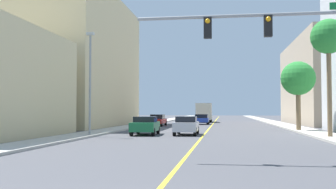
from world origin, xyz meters
name	(u,v)px	position (x,y,z in m)	size (l,w,h in m)	color
ground	(211,126)	(0.00, 42.00, 0.00)	(192.00, 192.00, 0.00)	#47474C
sidewalk_left	(140,125)	(-9.06, 42.00, 0.07)	(2.51, 168.00, 0.15)	#B2ADA3
sidewalk_right	(287,126)	(9.06, 42.00, 0.07)	(2.51, 168.00, 0.15)	#B2ADA3
lane_marking_center	(211,126)	(0.00, 42.00, 0.00)	(0.16, 144.00, 0.01)	yellow
building_left_far	(67,63)	(-18.19, 40.49, 8.00)	(13.59, 23.33, 16.01)	beige
traffic_signal_mast	(312,43)	(4.98, 9.33, 4.56)	(10.20, 0.36, 5.94)	gray
street_lamp	(90,78)	(-8.30, 21.52, 4.39)	(0.56, 0.28, 7.64)	gray
palm_mid	(328,39)	(8.79, 21.84, 6.91)	(2.43, 2.43, 8.14)	brown
palm_far	(298,79)	(8.35, 30.77, 4.82)	(3.13, 3.13, 6.31)	brown
car_blue	(202,119)	(-1.46, 47.15, 0.71)	(1.96, 3.89, 1.40)	#1E389E
car_silver	(186,125)	(-1.36, 24.36, 0.76)	(1.80, 4.02, 1.46)	#BCBCC1
car_green	(145,125)	(-4.58, 23.96, 0.76)	(2.05, 4.09, 1.45)	#196638
car_red	(157,120)	(-6.59, 41.10, 0.74)	(1.77, 4.54, 1.43)	red
delivery_truck	(204,112)	(-1.62, 56.98, 1.63)	(2.46, 7.36, 3.05)	silver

